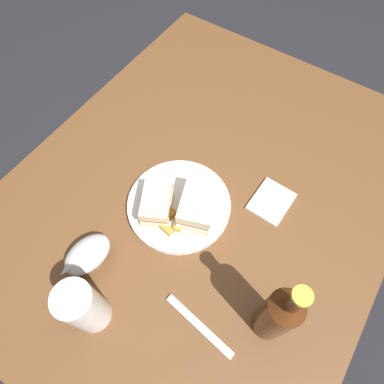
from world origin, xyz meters
name	(u,v)px	position (x,y,z in m)	size (l,w,h in m)	color
ground_plane	(199,269)	(0.00, 0.00, 0.00)	(6.00, 6.00, 0.00)	black
dining_table	(201,240)	(0.00, 0.00, 0.37)	(1.19, 0.93, 0.73)	brown
plate	(179,205)	(-0.08, 0.03, 0.74)	(0.26, 0.26, 0.02)	white
sandwich_half_left	(157,203)	(-0.12, 0.06, 0.78)	(0.12, 0.11, 0.06)	beige
sandwich_half_right	(198,206)	(-0.07, -0.03, 0.79)	(0.14, 0.11, 0.07)	beige
potato_wedge_front	(180,222)	(-0.12, -0.01, 0.76)	(0.04, 0.02, 0.02)	gold
potato_wedge_middle	(168,213)	(-0.12, 0.03, 0.76)	(0.04, 0.02, 0.01)	#B77F33
potato_wedge_back	(164,227)	(-0.15, 0.02, 0.76)	(0.05, 0.02, 0.02)	#B77F33
potato_wedge_left_edge	(165,210)	(-0.12, 0.04, 0.76)	(0.05, 0.02, 0.02)	gold
pint_glass	(85,308)	(-0.40, 0.03, 0.81)	(0.08, 0.08, 0.17)	white
gravy_boat	(87,255)	(-0.31, 0.11, 0.78)	(0.13, 0.09, 0.07)	#B7B7BC
cider_bottle	(278,315)	(-0.21, -0.29, 0.85)	(0.07, 0.07, 0.28)	#47230F
napkin	(271,201)	(0.06, -0.16, 0.74)	(0.11, 0.09, 0.01)	silver
fork	(199,326)	(-0.29, -0.17, 0.74)	(0.18, 0.02, 0.01)	silver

